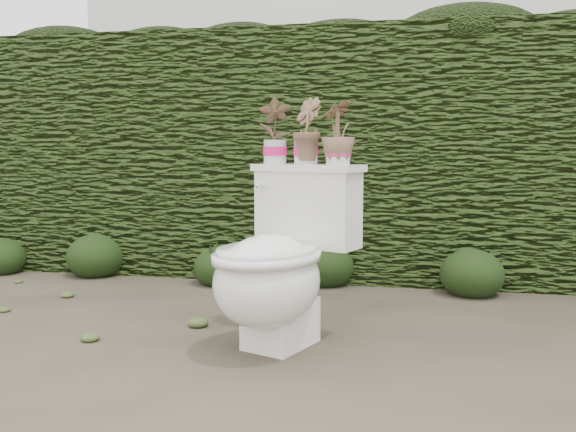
% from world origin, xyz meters
% --- Properties ---
extents(ground, '(60.00, 60.00, 0.00)m').
position_xyz_m(ground, '(0.00, 0.00, 0.00)').
color(ground, brown).
rests_on(ground, ground).
extents(hedge, '(8.00, 1.00, 1.60)m').
position_xyz_m(hedge, '(0.00, 1.60, 0.80)').
color(hedge, '#374E1A').
rests_on(hedge, ground).
extents(house_wall, '(8.00, 3.50, 4.00)m').
position_xyz_m(house_wall, '(0.60, 6.00, 2.00)').
color(house_wall, silver).
rests_on(house_wall, ground).
extents(toilet, '(0.67, 0.80, 0.78)m').
position_xyz_m(toilet, '(-0.11, -0.14, 0.36)').
color(toilet, white).
rests_on(toilet, ground).
extents(potted_plant_left, '(0.17, 0.14, 0.28)m').
position_xyz_m(potted_plant_left, '(-0.19, 0.15, 0.92)').
color(potted_plant_left, '#246920').
rests_on(potted_plant_left, toilet).
extents(potted_plant_center, '(0.18, 0.19, 0.29)m').
position_xyz_m(potted_plant_center, '(-0.04, 0.08, 0.92)').
color(potted_plant_center, '#246920').
rests_on(potted_plant_center, toilet).
extents(potted_plant_right, '(0.20, 0.20, 0.26)m').
position_xyz_m(potted_plant_right, '(0.11, 0.03, 0.91)').
color(potted_plant_right, '#246920').
rests_on(potted_plant_right, toilet).
extents(liriope_clump_0, '(0.32, 0.32, 0.26)m').
position_xyz_m(liriope_clump_0, '(-2.31, 1.03, 0.13)').
color(liriope_clump_0, '#203412').
rests_on(liriope_clump_0, ground).
extents(liriope_clump_1, '(0.39, 0.39, 0.31)m').
position_xyz_m(liriope_clump_1, '(-1.64, 1.09, 0.15)').
color(liriope_clump_1, '#203412').
rests_on(liriope_clump_1, ground).
extents(liriope_clump_2, '(0.33, 0.33, 0.27)m').
position_xyz_m(liriope_clump_2, '(-0.74, 1.00, 0.13)').
color(liriope_clump_2, '#203412').
rests_on(liriope_clump_2, ground).
extents(liriope_clump_3, '(0.37, 0.37, 0.29)m').
position_xyz_m(liriope_clump_3, '(-0.09, 1.12, 0.15)').
color(liriope_clump_3, '#203412').
rests_on(liriope_clump_3, ground).
extents(liriope_clump_4, '(0.37, 0.37, 0.30)m').
position_xyz_m(liriope_clump_4, '(0.79, 1.01, 0.15)').
color(liriope_clump_4, '#203412').
rests_on(liriope_clump_4, ground).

